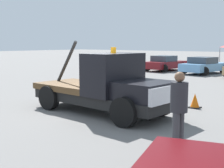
% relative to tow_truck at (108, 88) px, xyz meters
% --- Properties ---
extents(ground_plane, '(160.00, 160.00, 0.00)m').
position_rel_tow_truck_xyz_m(ground_plane, '(-0.33, 0.02, -0.90)').
color(ground_plane, slate).
extents(tow_truck, '(5.56, 2.36, 2.51)m').
position_rel_tow_truck_xyz_m(tow_truck, '(0.00, 0.00, 0.00)').
color(tow_truck, black).
rests_on(tow_truck, ground).
extents(person_near_truck, '(0.40, 0.40, 1.78)m').
position_rel_tow_truck_xyz_m(person_near_truck, '(3.55, -1.73, 0.13)').
color(person_near_truck, '#38383D').
rests_on(person_near_truck, ground).
extents(parked_car_orange, '(2.89, 4.50, 1.34)m').
position_rel_tow_truck_xyz_m(parked_car_orange, '(-10.73, 15.65, -0.26)').
color(parked_car_orange, orange).
rests_on(parked_car_orange, ground).
extents(parked_car_maroon, '(2.73, 4.36, 1.34)m').
position_rel_tow_truck_xyz_m(parked_car_maroon, '(-6.94, 16.18, -0.26)').
color(parked_car_maroon, maroon).
rests_on(parked_car_maroon, ground).
extents(parked_car_skyblue, '(2.91, 4.55, 1.34)m').
position_rel_tow_truck_xyz_m(parked_car_skyblue, '(-3.21, 15.77, -0.25)').
color(parked_car_skyblue, '#669ED1').
rests_on(parked_car_skyblue, ground).
extents(traffic_cone, '(0.40, 0.40, 0.55)m').
position_rel_tow_truck_xyz_m(traffic_cone, '(1.91, 2.82, -0.65)').
color(traffic_cone, black).
rests_on(traffic_cone, ground).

